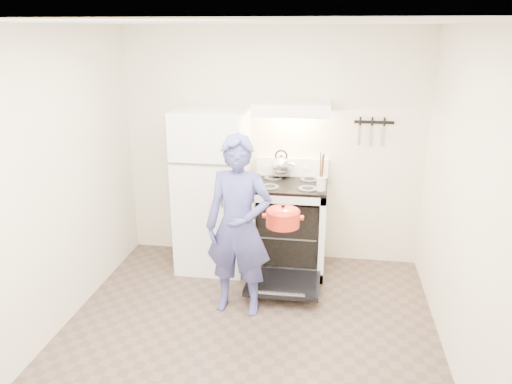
% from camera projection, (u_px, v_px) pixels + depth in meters
% --- Properties ---
extents(floor, '(3.60, 3.60, 0.00)m').
position_uv_depth(floor, '(243.00, 347.00, 4.05)').
color(floor, brown).
rests_on(floor, ground).
extents(back_wall, '(3.20, 0.02, 2.50)m').
position_uv_depth(back_wall, '(272.00, 147.00, 5.34)').
color(back_wall, beige).
rests_on(back_wall, ground).
extents(refrigerator, '(0.70, 0.70, 1.70)m').
position_uv_depth(refrigerator, '(213.00, 190.00, 5.22)').
color(refrigerator, white).
rests_on(refrigerator, floor).
extents(stove_body, '(0.76, 0.65, 0.92)m').
position_uv_depth(stove_body, '(289.00, 228.00, 5.25)').
color(stove_body, white).
rests_on(stove_body, floor).
extents(cooktop, '(0.76, 0.65, 0.03)m').
position_uv_depth(cooktop, '(290.00, 185.00, 5.10)').
color(cooktop, black).
rests_on(cooktop, stove_body).
extents(backsplash, '(0.76, 0.07, 0.20)m').
position_uv_depth(backsplash, '(293.00, 167.00, 5.33)').
color(backsplash, white).
rests_on(backsplash, cooktop).
extents(oven_door, '(0.70, 0.54, 0.04)m').
position_uv_depth(oven_door, '(283.00, 283.00, 4.80)').
color(oven_door, black).
rests_on(oven_door, floor).
extents(oven_rack, '(0.60, 0.52, 0.01)m').
position_uv_depth(oven_rack, '(289.00, 230.00, 5.26)').
color(oven_rack, slate).
rests_on(oven_rack, stove_body).
extents(range_hood, '(0.76, 0.50, 0.12)m').
position_uv_depth(range_hood, '(292.00, 108.00, 4.93)').
color(range_hood, white).
rests_on(range_hood, back_wall).
extents(knife_strip, '(0.40, 0.02, 0.03)m').
position_uv_depth(knife_strip, '(374.00, 122.00, 5.08)').
color(knife_strip, black).
rests_on(knife_strip, back_wall).
extents(pizza_stone, '(0.34, 0.34, 0.02)m').
position_uv_depth(pizza_stone, '(297.00, 230.00, 5.22)').
color(pizza_stone, '#8C6749').
rests_on(pizza_stone, oven_rack).
extents(tea_kettle, '(0.25, 0.20, 0.30)m').
position_uv_depth(tea_kettle, '(281.00, 164.00, 5.26)').
color(tea_kettle, '#BBBBC0').
rests_on(tea_kettle, cooktop).
extents(utensil_jar, '(0.10, 0.10, 0.13)m').
position_uv_depth(utensil_jar, '(321.00, 184.00, 4.78)').
color(utensil_jar, silver).
rests_on(utensil_jar, cooktop).
extents(person, '(0.62, 0.44, 1.63)m').
position_uv_depth(person, '(239.00, 227.00, 4.35)').
color(person, navy).
rests_on(person, floor).
extents(dutch_oven, '(0.37, 0.30, 0.24)m').
position_uv_depth(dutch_oven, '(283.00, 219.00, 4.51)').
color(dutch_oven, red).
rests_on(dutch_oven, person).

